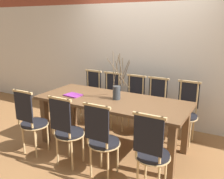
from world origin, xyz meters
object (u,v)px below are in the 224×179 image
Objects in this scene: dining_table at (112,106)px; vase_centerpiece at (117,91)px; chair_near_center at (102,138)px; chair_far_center at (133,102)px; book_stack at (73,95)px.

vase_centerpiece is at bearing 32.45° from dining_table.
dining_table is 2.29× the size of chair_near_center.
chair_near_center is 1.49m from chair_far_center.
dining_table is 3.21× the size of vase_centerpiece.
chair_near_center is 3.67× the size of book_stack.
chair_near_center and chair_far_center have the same top height.
dining_table is 2.29× the size of chair_far_center.
dining_table is 8.41× the size of book_stack.
book_stack is (-0.68, -0.17, -0.12)m from vase_centerpiece.
dining_table is 0.75m from chair_far_center.
chair_near_center is at bearing -74.70° from vase_centerpiece.
chair_far_center is at bearing 88.91° from dining_table.
book_stack is at bearing -168.09° from dining_table.
dining_table is 0.79m from chair_near_center.
chair_far_center reaches higher than book_stack.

